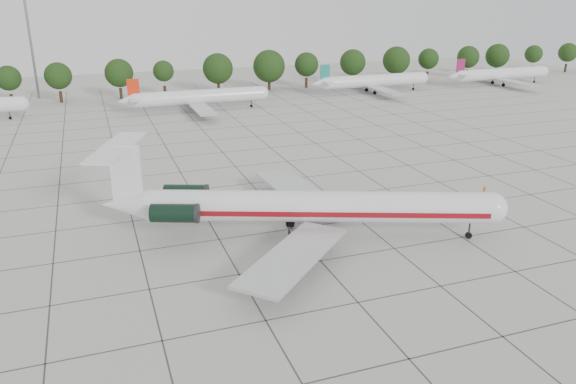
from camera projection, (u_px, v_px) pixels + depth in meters
name	position (u px, v px, depth m)	size (l,w,h in m)	color
ground	(292.00, 229.00, 60.50)	(260.00, 260.00, 0.00)	#B5B5AD
apron_joints	(253.00, 186.00, 73.78)	(170.00, 170.00, 0.02)	#383838
main_airliner	(296.00, 206.00, 57.47)	(40.36, 30.57, 9.77)	silver
ground_crew	(483.00, 194.00, 67.86)	(0.72, 0.47, 1.96)	#DB540C
bg_airliner_c	(199.00, 97.00, 118.07)	(28.24, 27.20, 7.40)	silver
bg_airliner_d	(374.00, 81.00, 138.83)	(28.24, 27.20, 7.40)	silver
bg_airliner_e	(501.00, 74.00, 150.00)	(28.24, 27.20, 7.40)	silver
tree_line	(119.00, 73.00, 129.99)	(249.86, 8.44, 10.22)	#332114
floodlight_mast	(30.00, 36.00, 127.56)	(1.60, 1.60, 25.45)	slate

